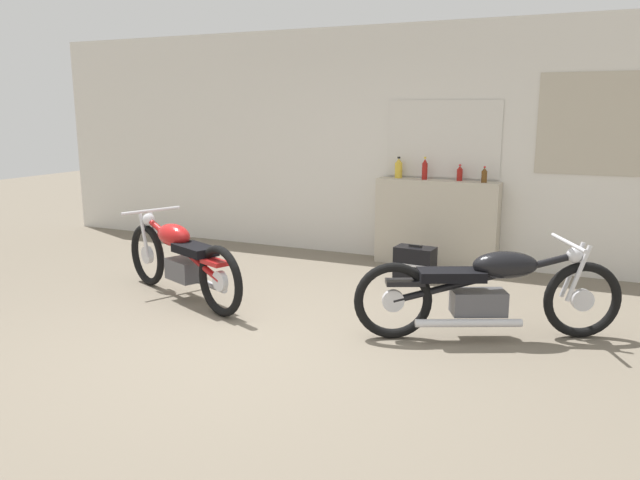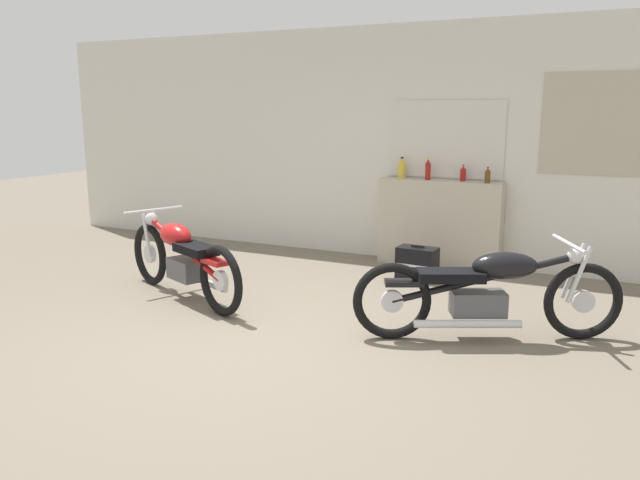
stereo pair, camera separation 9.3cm
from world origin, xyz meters
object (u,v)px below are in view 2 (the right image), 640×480
object	(u,v)px
motorcycle_red	(182,258)
bottle_leftmost	(402,169)
motorcycle_black	(488,291)
bottle_left_center	(428,170)
bottle_right_center	(488,176)
bottle_center	(463,174)
hard_case_black	(417,263)

from	to	relation	value
motorcycle_red	bottle_leftmost	bearing A→B (deg)	59.53
motorcycle_black	bottle_leftmost	bearing A→B (deg)	123.52
bottle_left_center	bottle_right_center	size ratio (longest dim) A/B	1.46
bottle_left_center	bottle_center	size ratio (longest dim) A/B	1.41
bottle_center	bottle_right_center	size ratio (longest dim) A/B	1.03
bottle_left_center	hard_case_black	xyz separation A→B (m)	(0.12, -0.70, -0.95)
bottle_center	motorcycle_red	world-z (taller)	bottle_center
bottle_center	motorcycle_red	xyz separation A→B (m)	(-2.14, -2.40, -0.69)
bottle_leftmost	motorcycle_black	distance (m)	2.77
bottle_left_center	motorcycle_black	world-z (taller)	bottle_left_center
bottle_center	motorcycle_red	distance (m)	3.29
bottle_center	hard_case_black	bearing A→B (deg)	-110.72
motorcycle_red	bottle_right_center	bearing A→B (deg)	43.83
bottle_leftmost	bottle_left_center	distance (m)	0.34
bottle_leftmost	bottle_center	size ratio (longest dim) A/B	1.35
bottle_leftmost	hard_case_black	xyz separation A→B (m)	(0.45, -0.74, -0.95)
bottle_center	motorcycle_black	bearing A→B (deg)	-71.46
motorcycle_red	motorcycle_black	distance (m)	2.89
bottle_leftmost	motorcycle_black	bearing A→B (deg)	-56.48
motorcycle_red	bottle_left_center	bearing A→B (deg)	53.46
hard_case_black	bottle_left_center	bearing A→B (deg)	99.43
hard_case_black	bottle_right_center	bearing A→B (deg)	49.86
bottle_leftmost	hard_case_black	world-z (taller)	bottle_leftmost
bottle_right_center	motorcycle_black	bearing A→B (deg)	-78.02
bottle_center	motorcycle_black	xyz separation A→B (m)	(0.75, -2.24, -0.69)
bottle_leftmost	motorcycle_red	bearing A→B (deg)	-120.47
bottle_leftmost	motorcycle_red	world-z (taller)	bottle_leftmost
bottle_leftmost	bottle_center	bearing A→B (deg)	0.23
bottle_right_center	motorcycle_black	distance (m)	2.32
motorcycle_red	motorcycle_black	size ratio (longest dim) A/B	0.95
bottle_center	bottle_left_center	bearing A→B (deg)	-173.04
bottle_leftmost	hard_case_black	bearing A→B (deg)	-58.92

